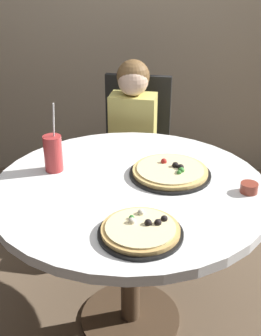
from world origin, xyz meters
name	(u,v)px	position (x,y,z in m)	size (l,w,h in m)	color
ground_plane	(130,318)	(0.00, 0.00, 0.00)	(8.00, 8.00, 0.00)	brown
dining_table	(130,206)	(0.00, 0.00, 0.64)	(1.14, 1.14, 0.75)	white
chair_wooden	(135,146)	(0.01, 0.89, 0.53)	(0.46, 0.46, 0.95)	black
diner_child	(131,166)	(-0.01, 0.71, 0.48)	(0.31, 0.43, 1.08)	#3F4766
pizza_veggie	(170,172)	(0.17, 0.08, 0.77)	(0.35, 0.35, 0.05)	black
pizza_cheese	(141,231)	(0.04, -0.36, 0.77)	(0.29, 0.29, 0.05)	black
soda_cup	(53,153)	(-0.34, 0.12, 0.83)	(0.08, 0.08, 0.31)	#B73333
sauce_bowl	(249,188)	(0.47, -0.06, 0.77)	(0.07, 0.07, 0.04)	brown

